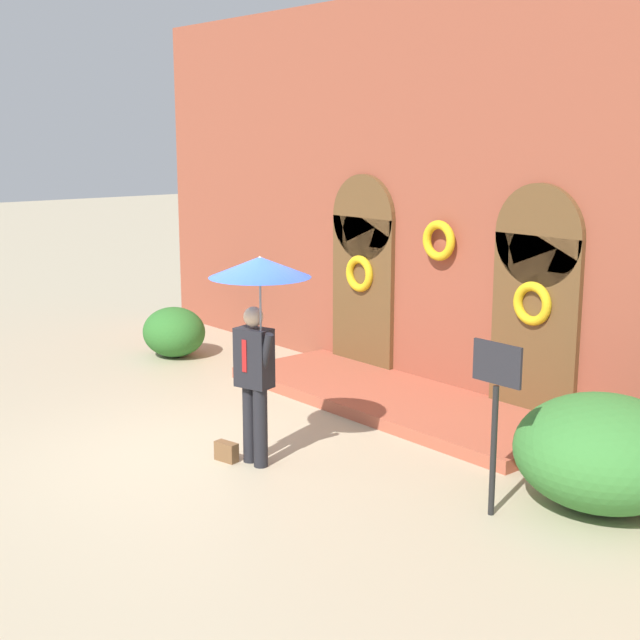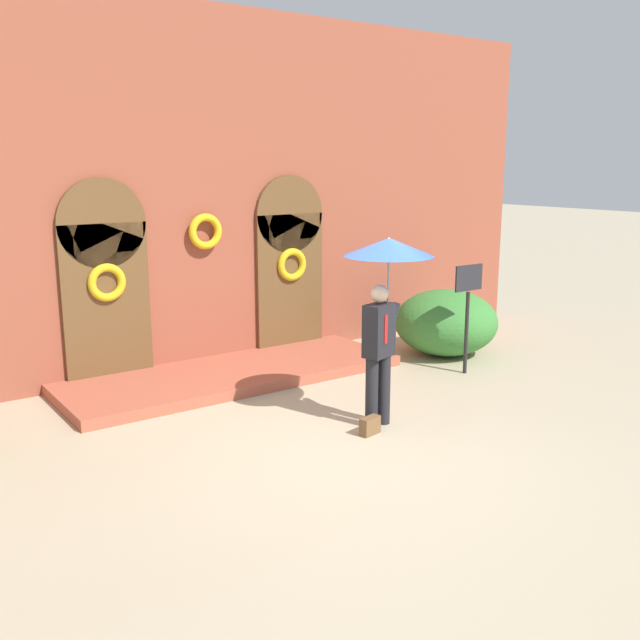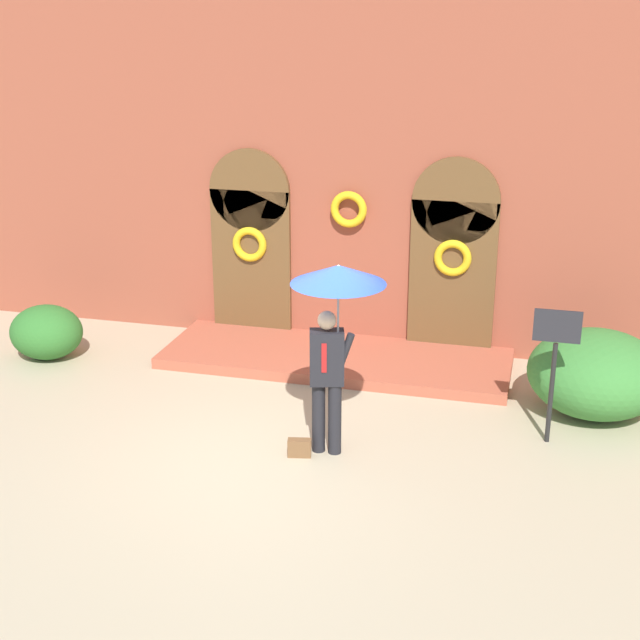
{
  "view_description": "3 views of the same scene",
  "coord_description": "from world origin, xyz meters",
  "px_view_note": "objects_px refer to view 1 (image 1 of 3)",
  "views": [
    {
      "loc": [
        8.27,
        -5.26,
        3.63
      ],
      "look_at": [
        0.26,
        1.49,
        1.44
      ],
      "focal_mm": 50.0,
      "sensor_mm": 36.0,
      "label": 1
    },
    {
      "loc": [
        -4.96,
        -6.26,
        3.26
      ],
      "look_at": [
        0.5,
        1.46,
        1.16
      ],
      "focal_mm": 40.0,
      "sensor_mm": 36.0,
      "label": 2
    },
    {
      "loc": [
        2.92,
        -9.08,
        5.11
      ],
      "look_at": [
        0.17,
        1.47,
        1.25
      ],
      "focal_mm": 50.0,
      "sensor_mm": 36.0,
      "label": 3
    }
  ],
  "objects_px": {
    "shrub_left": "(174,332)",
    "handbag": "(226,452)",
    "person_with_umbrella": "(258,298)",
    "shrub_right": "(604,452)",
    "sign_post": "(496,400)"
  },
  "relations": [
    {
      "from": "handbag",
      "to": "sign_post",
      "type": "xyz_separation_m",
      "value": [
        2.87,
        1.15,
        1.05
      ]
    },
    {
      "from": "person_with_umbrella",
      "to": "handbag",
      "type": "relative_size",
      "value": 8.44
    },
    {
      "from": "handbag",
      "to": "shrub_left",
      "type": "height_order",
      "value": "shrub_left"
    },
    {
      "from": "handbag",
      "to": "shrub_left",
      "type": "relative_size",
      "value": 0.25
    },
    {
      "from": "handbag",
      "to": "shrub_right",
      "type": "xyz_separation_m",
      "value": [
        3.43,
        2.15,
        0.45
      ]
    },
    {
      "from": "person_with_umbrella",
      "to": "shrub_left",
      "type": "distance_m",
      "value": 5.54
    },
    {
      "from": "person_with_umbrella",
      "to": "sign_post",
      "type": "distance_m",
      "value": 2.76
    },
    {
      "from": "person_with_umbrella",
      "to": "shrub_right",
      "type": "bearing_deg",
      "value": 32.61
    },
    {
      "from": "shrub_left",
      "to": "handbag",
      "type": "bearing_deg",
      "value": -24.43
    },
    {
      "from": "person_with_umbrella",
      "to": "sign_post",
      "type": "height_order",
      "value": "person_with_umbrella"
    },
    {
      "from": "shrub_right",
      "to": "shrub_left",
      "type": "bearing_deg",
      "value": -179.56
    },
    {
      "from": "person_with_umbrella",
      "to": "handbag",
      "type": "height_order",
      "value": "person_with_umbrella"
    },
    {
      "from": "person_with_umbrella",
      "to": "shrub_right",
      "type": "distance_m",
      "value": 3.87
    },
    {
      "from": "handbag",
      "to": "shrub_right",
      "type": "distance_m",
      "value": 4.08
    },
    {
      "from": "person_with_umbrella",
      "to": "handbag",
      "type": "bearing_deg",
      "value": -152.46
    }
  ]
}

